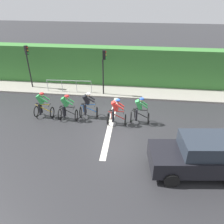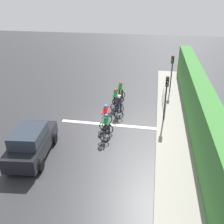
# 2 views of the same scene
# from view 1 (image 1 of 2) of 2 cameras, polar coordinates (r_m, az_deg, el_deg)

# --- Properties ---
(ground_plane) EXTENTS (80.00, 80.00, 0.00)m
(ground_plane) POSITION_cam_1_polar(r_m,az_deg,el_deg) (13.23, 0.99, -2.42)
(ground_plane) COLOR #28282B
(sidewalk_kerb) EXTENTS (2.80, 22.84, 0.12)m
(sidewalk_kerb) POSITION_cam_1_polar(r_m,az_deg,el_deg) (17.36, -4.10, 6.10)
(sidewalk_kerb) COLOR gray
(sidewalk_kerb) RESTS_ON ground
(stone_wall_low) EXTENTS (0.44, 22.84, 0.54)m
(stone_wall_low) POSITION_cam_1_polar(r_m,az_deg,el_deg) (18.10, -3.61, 7.86)
(stone_wall_low) COLOR gray
(stone_wall_low) RESTS_ON ground
(hedge_wall) EXTENTS (1.10, 22.84, 3.02)m
(hedge_wall) POSITION_cam_1_polar(r_m,az_deg,el_deg) (17.94, -3.57, 11.90)
(hedge_wall) COLOR #387533
(hedge_wall) RESTS_ON ground
(road_marking_stop_line) EXTENTS (7.00, 0.30, 0.01)m
(road_marking_stop_line) POSITION_cam_1_polar(r_m,az_deg,el_deg) (13.25, -0.18, -2.33)
(road_marking_stop_line) COLOR silver
(road_marking_stop_line) RESTS_ON ground
(cyclist_lead) EXTENTS (0.69, 1.09, 1.66)m
(cyclist_lead) POSITION_cam_1_polar(r_m,az_deg,el_deg) (13.95, -17.67, 1.67)
(cyclist_lead) COLOR black
(cyclist_lead) RESTS_ON ground
(cyclist_second) EXTENTS (0.72, 1.10, 1.66)m
(cyclist_second) POSITION_cam_1_polar(r_m,az_deg,el_deg) (13.28, -11.73, 1.03)
(cyclist_second) COLOR black
(cyclist_second) RESTS_ON ground
(cyclist_mid) EXTENTS (0.80, 1.15, 1.66)m
(cyclist_mid) POSITION_cam_1_polar(r_m,az_deg,el_deg) (13.35, -6.34, 1.68)
(cyclist_mid) COLOR black
(cyclist_mid) RESTS_ON ground
(cyclist_fourth) EXTENTS (0.68, 1.08, 1.66)m
(cyclist_fourth) POSITION_cam_1_polar(r_m,az_deg,el_deg) (12.56, 1.05, -0.08)
(cyclist_fourth) COLOR black
(cyclist_fourth) RESTS_ON ground
(cyclist_trailing) EXTENTS (0.69, 1.08, 1.66)m
(cyclist_trailing) POSITION_cam_1_polar(r_m,az_deg,el_deg) (12.79, 7.16, 0.26)
(cyclist_trailing) COLOR black
(cyclist_trailing) RESTS_ON ground
(car_black) EXTENTS (2.23, 4.26, 1.76)m
(car_black) POSITION_cam_1_polar(r_m,az_deg,el_deg) (10.16, 21.99, -10.48)
(car_black) COLOR black
(car_black) RESTS_ON ground
(traffic_light_near_crossing) EXTENTS (0.21, 0.31, 3.34)m
(traffic_light_near_crossing) POSITION_cam_1_polar(r_m,az_deg,el_deg) (15.57, -2.16, 11.82)
(traffic_light_near_crossing) COLOR black
(traffic_light_near_crossing) RESTS_ON ground
(traffic_light_far_junction) EXTENTS (0.26, 0.30, 3.34)m
(traffic_light_far_junction) POSITION_cam_1_polar(r_m,az_deg,el_deg) (17.90, -21.01, 12.34)
(traffic_light_far_junction) COLOR black
(traffic_light_far_junction) RESTS_ON ground
(pedestrian_railing_kerbside) EXTENTS (0.19, 3.37, 1.03)m
(pedestrian_railing_kerbside) POSITION_cam_1_polar(r_m,az_deg,el_deg) (16.72, -11.14, 7.32)
(pedestrian_railing_kerbside) COLOR #999EA3
(pedestrian_railing_kerbside) RESTS_ON ground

